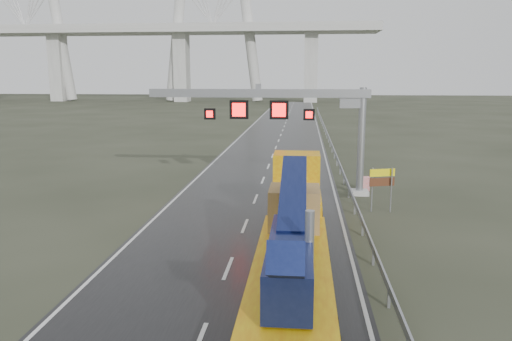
# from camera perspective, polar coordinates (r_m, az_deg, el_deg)

# --- Properties ---
(ground) EXTENTS (400.00, 400.00, 0.00)m
(ground) POSITION_cam_1_polar(r_m,az_deg,el_deg) (17.70, -5.22, -15.92)
(ground) COLOR #2D3122
(ground) RESTS_ON ground
(road) EXTENTS (11.00, 200.00, 0.02)m
(road) POSITION_cam_1_polar(r_m,az_deg,el_deg) (56.18, 2.29, 2.64)
(road) COLOR black
(road) RESTS_ON ground
(guardrail) EXTENTS (0.20, 140.00, 1.40)m
(guardrail) POSITION_cam_1_polar(r_m,az_deg,el_deg) (46.21, 9.18, 1.61)
(guardrail) COLOR gray
(guardrail) RESTS_ON ground
(sign_gantry) EXTENTS (14.90, 1.20, 7.42)m
(sign_gantry) POSITION_cam_1_polar(r_m,az_deg,el_deg) (33.62, 3.87, 6.77)
(sign_gantry) COLOR #B0AFAB
(sign_gantry) RESTS_ON ground
(heavy_haul_truck) EXTENTS (2.96, 19.33, 4.53)m
(heavy_haul_truck) POSITION_cam_1_polar(r_m,az_deg,el_deg) (21.31, 4.32, -6.13)
(heavy_haul_truck) COLOR #DEBD0C
(heavy_haul_truck) RESTS_ON ground
(exit_sign_pair) EXTENTS (1.50, 0.50, 2.65)m
(exit_sign_pair) POSITION_cam_1_polar(r_m,az_deg,el_deg) (30.17, 14.20, -1.21)
(exit_sign_pair) COLOR gray
(exit_sign_pair) RESTS_ON ground
(striped_barrier) EXTENTS (0.65, 0.43, 1.01)m
(striped_barrier) POSITION_cam_1_polar(r_m,az_deg,el_deg) (35.78, 12.35, -1.48)
(striped_barrier) COLOR red
(striped_barrier) RESTS_ON ground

